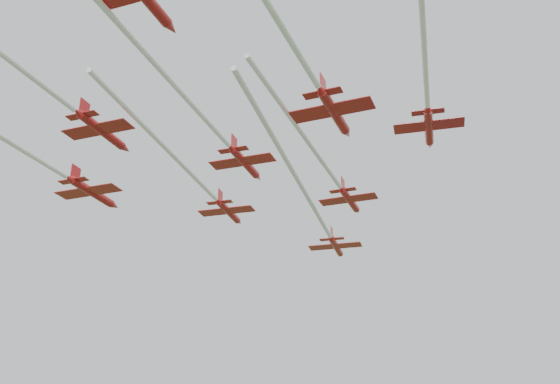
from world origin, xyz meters
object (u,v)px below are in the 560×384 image
Objects in this scene: jet_row2_left at (205,188)px; jet_row3_mid at (185,97)px; jet_row3_right at (425,70)px; jet_row4_right at (270,7)px; jet_row4_left at (12,62)px; jet_row2_right at (332,176)px; jet_lead at (318,215)px; jet_row3_left at (42,162)px.

jet_row3_mid is at bearing -72.67° from jet_row2_left.
jet_row3_right is 0.74× the size of jet_row4_right.
jet_row2_left is 0.72× the size of jet_row3_mid.
jet_row2_right is at bearing 60.06° from jet_row4_left.
jet_row3_right is 0.89× the size of jet_row4_left.
jet_row4_left is at bearing -112.81° from jet_lead.
jet_row3_right is (22.36, 11.70, 1.14)m from jet_row3_mid.
jet_row2_left is 37.95m from jet_row3_right.
jet_row3_right is at bearing -31.67° from jet_row2_left.
jet_lead is at bearing 103.51° from jet_row4_right.
jet_row2_right reaches higher than jet_row4_left.
jet_row3_mid is 17.23m from jet_row4_left.
jet_row4_left is at bearing -97.71° from jet_row2_left.
jet_row2_right is 0.89× the size of jet_row3_left.
jet_lead is 0.96× the size of jet_row3_mid.
jet_row3_right reaches higher than jet_row2_left.
jet_row3_right is (46.00, 12.43, 2.44)m from jet_row3_left.
jet_row3_mid reaches higher than jet_row3_left.
jet_row3_mid is 1.12× the size of jet_row4_left.
jet_row3_left is at bearing 173.58° from jet_row3_right.
jet_row2_left is at bearing 146.51° from jet_row3_right.
jet_row4_left is (16.36, -14.81, -0.06)m from jet_row3_left.
jet_row2_left is 0.90× the size of jet_row3_right.
jet_row3_left is (-8.89, -20.29, -1.45)m from jet_row2_left.
jet_row4_right is (22.61, -43.18, -0.33)m from jet_lead.
jet_row3_mid reaches higher than jet_row2_right.
jet_row4_left is (-29.64, -27.25, -2.50)m from jet_row3_right.
jet_row3_right is 20.59m from jet_row4_right.
jet_row2_right is 37.13m from jet_row3_left.
jet_row3_mid is 1.26× the size of jet_row3_right.
jet_row2_right is at bearing 98.78° from jet_row4_right.
jet_row2_right is (17.94, 5.39, -0.88)m from jet_row2_left.
jet_row2_right is (8.69, -10.24, 0.56)m from jet_lead.
jet_row3_right reaches higher than jet_row4_left.
jet_row4_left is (-1.77, -50.72, -0.06)m from jet_lead.
jet_row4_left is (7.47, -35.10, -1.50)m from jet_row2_left.
jet_row3_left is (-18.13, -35.91, -0.01)m from jet_lead.
jet_lead is 1.21× the size of jet_row3_right.
jet_lead is at bearing 115.36° from jet_row2_right.
jet_row3_right is (19.18, -13.24, 1.87)m from jet_row2_right.
jet_lead is 40.22m from jet_row3_left.
jet_row3_mid is (-3.17, -24.93, 0.73)m from jet_row2_right.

